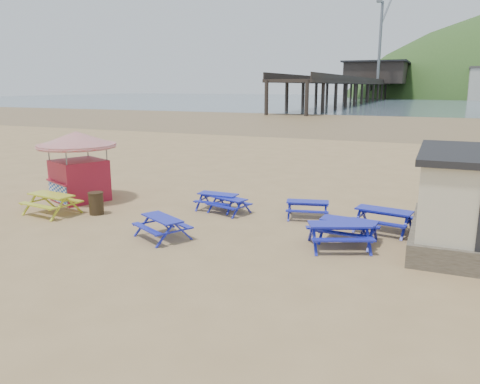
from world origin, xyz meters
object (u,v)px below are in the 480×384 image
at_px(picnic_table_blue_a, 229,205).
at_px(ice_cream_kiosk, 78,157).
at_px(picnic_table_blue_b, 218,201).
at_px(litter_bin, 96,203).
at_px(picnic_table_yellow, 52,204).

xyz_separation_m(picnic_table_blue_a, ice_cream_kiosk, (-7.16, -0.68, 1.66)).
relative_size(picnic_table_blue_b, litter_bin, 1.83).
relative_size(picnic_table_blue_a, picnic_table_blue_b, 1.09).
distance_m(picnic_table_blue_b, ice_cream_kiosk, 6.78).
xyz_separation_m(picnic_table_yellow, ice_cream_kiosk, (-0.58, 2.32, 1.57)).
distance_m(picnic_table_blue_b, litter_bin, 4.98).
bearing_deg(litter_bin, picnic_table_blue_b, 31.61).
distance_m(picnic_table_blue_a, litter_bin, 5.42).
bearing_deg(picnic_table_blue_b, picnic_table_yellow, -150.22).
relative_size(picnic_table_blue_a, picnic_table_yellow, 0.83).
bearing_deg(picnic_table_blue_a, picnic_table_blue_b, 171.93).
distance_m(picnic_table_blue_a, ice_cream_kiosk, 7.38).
bearing_deg(picnic_table_blue_b, litter_bin, -147.77).
bearing_deg(litter_bin, ice_cream_kiosk, 144.20).
height_order(picnic_table_blue_b, ice_cream_kiosk, ice_cream_kiosk).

